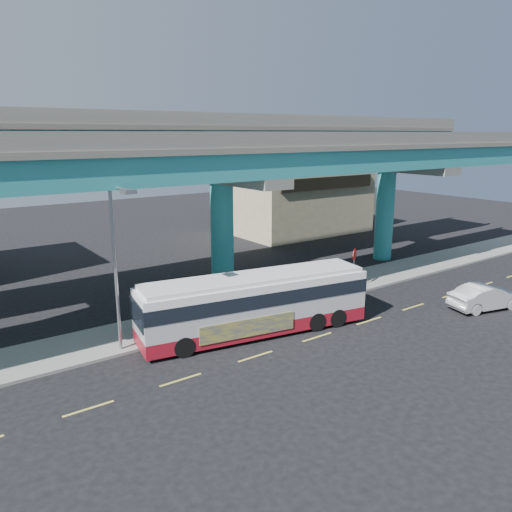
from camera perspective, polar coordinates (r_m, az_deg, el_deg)
ground at (r=26.93m, az=6.58°, el=-8.99°), size 120.00×120.00×0.00m
sidewalk at (r=30.89m, az=-0.31°, el=-5.69°), size 70.00×4.00×0.15m
lane_markings at (r=26.73m, az=7.01°, el=-9.17°), size 58.00×0.12×0.01m
viaduct at (r=32.14m, az=-4.14°, el=11.56°), size 52.00×12.40×11.70m
building_beige at (r=54.42m, az=4.48°, el=6.54°), size 14.00×10.23×7.00m
transit_bus at (r=26.45m, az=-0.07°, el=-5.25°), size 12.75×4.78×3.21m
sedan at (r=33.35m, az=24.79°, el=-4.27°), size 3.86×5.46×1.54m
street_lamp at (r=23.56m, az=-15.48°, el=1.14°), size 0.50×2.64×8.18m
stop_sign at (r=34.03m, az=11.18°, el=-0.37°), size 0.76×0.43×2.82m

